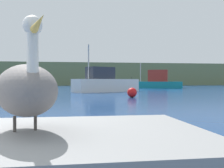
% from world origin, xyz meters
% --- Properties ---
extents(hillside_backdrop, '(140.00, 17.26, 5.43)m').
position_xyz_m(hillside_backdrop, '(0.00, 68.29, 2.72)').
color(hillside_backdrop, '#6B7A51').
rests_on(hillside_backdrop, ground).
extents(pier_dock, '(3.33, 2.01, 0.65)m').
position_xyz_m(pier_dock, '(1.41, -0.31, 0.32)').
color(pier_dock, gray).
rests_on(pier_dock, ground).
extents(pelican, '(0.82, 1.38, 0.97)m').
position_xyz_m(pelican, '(1.42, -0.33, 1.04)').
color(pelican, slate).
rests_on(pelican, pier_dock).
extents(fishing_boat_white, '(7.08, 5.01, 4.60)m').
position_xyz_m(fishing_boat_white, '(5.14, 23.82, 0.90)').
color(fishing_boat_white, white).
rests_on(fishing_boat_white, ground).
extents(fishing_boat_teal, '(8.17, 5.47, 3.84)m').
position_xyz_m(fishing_boat_teal, '(14.55, 36.28, 0.99)').
color(fishing_boat_teal, teal).
rests_on(fishing_boat_teal, ground).
extents(mooring_buoy, '(0.65, 0.65, 0.65)m').
position_xyz_m(mooring_buoy, '(5.82, 14.71, 0.33)').
color(mooring_buoy, red).
rests_on(mooring_buoy, ground).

